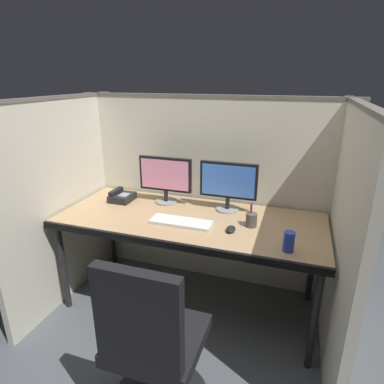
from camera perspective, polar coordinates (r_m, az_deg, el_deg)
name	(u,v)px	position (r m, az deg, el deg)	size (l,w,h in m)	color
ground_plane	(177,328)	(2.53, -2.73, -22.73)	(8.00, 8.00, 0.00)	#4C5156
cubicle_partition_rear	(207,192)	(2.74, 2.63, 0.06)	(2.21, 0.06, 1.57)	beige
cubicle_partition_left	(65,200)	(2.73, -21.29, -1.36)	(0.06, 1.41, 1.57)	beige
cubicle_partition_right	(341,238)	(2.16, 24.70, -7.36)	(0.06, 1.41, 1.57)	beige
desk	(189,225)	(2.37, -0.48, -5.72)	(1.90, 0.80, 0.74)	tan
office_chair	(155,362)	(1.83, -6.53, -27.45)	(0.52, 0.52, 0.97)	black
monitor_left	(165,177)	(2.57, -4.69, 2.65)	(0.43, 0.17, 0.37)	gray
monitor_right	(228,183)	(2.43, 6.37, 1.53)	(0.43, 0.17, 0.37)	gray
keyboard_main	(181,222)	(2.26, -1.93, -5.30)	(0.43, 0.15, 0.02)	silver
computer_mouse	(231,229)	(2.17, 6.81, -6.46)	(0.06, 0.10, 0.04)	black
desk_phone	(122,197)	(2.73, -12.24, -0.80)	(0.17, 0.19, 0.09)	black
pen_cup	(251,220)	(2.24, 10.35, -4.80)	(0.08, 0.08, 0.17)	#4C4742
soda_can	(289,242)	(1.99, 16.59, -8.32)	(0.07, 0.07, 0.12)	#263FB2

